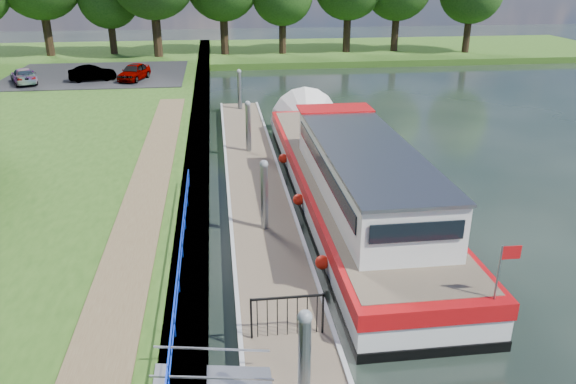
{
  "coord_description": "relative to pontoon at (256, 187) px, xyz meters",
  "views": [
    {
      "loc": [
        -1.49,
        -9.49,
        9.1
      ],
      "look_at": [
        0.93,
        9.33,
        1.4
      ],
      "focal_mm": 35.0,
      "sensor_mm": 36.0,
      "label": 1
    }
  ],
  "objects": [
    {
      "name": "mooring_piles",
      "position": [
        0.0,
        0.0,
        1.1
      ],
      "size": [
        0.3,
        27.3,
        3.55
      ],
      "color": "gray",
      "rests_on": "ground"
    },
    {
      "name": "blue_fence",
      "position": [
        -2.75,
        -10.0,
        1.13
      ],
      "size": [
        0.04,
        18.04,
        0.72
      ],
      "color": "#0C2DBF",
      "rests_on": "riverbank"
    },
    {
      "name": "pontoon",
      "position": [
        0.0,
        0.0,
        0.0
      ],
      "size": [
        2.5,
        30.0,
        0.56
      ],
      "color": "brown",
      "rests_on": "ground"
    },
    {
      "name": "far_bank",
      "position": [
        12.0,
        39.0,
        0.12
      ],
      "size": [
        60.0,
        18.0,
        0.6
      ],
      "primitive_type": "cube",
      "color": "#2A4F16",
      "rests_on": "ground"
    },
    {
      "name": "bank_edge",
      "position": [
        -2.55,
        2.0,
        0.2
      ],
      "size": [
        1.1,
        90.0,
        0.78
      ],
      "primitive_type": "cube",
      "color": "#473D2D",
      "rests_on": "ground"
    },
    {
      "name": "gate_panel",
      "position": [
        -0.0,
        -10.8,
        0.97
      ],
      "size": [
        1.85,
        0.05,
        1.15
      ],
      "color": "black",
      "rests_on": "ground"
    },
    {
      "name": "carpark",
      "position": [
        -11.0,
        25.0,
        0.62
      ],
      "size": [
        14.0,
        12.0,
        0.06
      ],
      "primitive_type": "cube",
      "color": "black",
      "rests_on": "riverbank"
    },
    {
      "name": "car_c",
      "position": [
        -15.69,
        21.69,
        1.22
      ],
      "size": [
        2.97,
        4.22,
        1.13
      ],
      "primitive_type": "imported",
      "rotation": [
        0.0,
        0.0,
        3.53
      ],
      "color": "#999999",
      "rests_on": "carpark"
    },
    {
      "name": "footpath",
      "position": [
        -4.4,
        -5.0,
        0.62
      ],
      "size": [
        1.6,
        40.0,
        0.05
      ],
      "primitive_type": "cube",
      "color": "brown",
      "rests_on": "riverbank"
    },
    {
      "name": "car_b",
      "position": [
        -10.83,
        22.16,
        1.23
      ],
      "size": [
        3.67,
        1.96,
        1.15
      ],
      "primitive_type": "imported",
      "rotation": [
        0.0,
        0.0,
        1.8
      ],
      "color": "#999999",
      "rests_on": "carpark"
    },
    {
      "name": "barge",
      "position": [
        3.6,
        -1.24,
        0.9
      ],
      "size": [
        4.36,
        21.15,
        4.78
      ],
      "color": "black",
      "rests_on": "ground"
    },
    {
      "name": "car_a",
      "position": [
        -7.7,
        22.06,
        1.28
      ],
      "size": [
        2.48,
        3.97,
        1.26
      ],
      "primitive_type": "imported",
      "rotation": [
        0.0,
        0.0,
        -0.29
      ],
      "color": "#999999",
      "rests_on": "carpark"
    },
    {
      "name": "gangway",
      "position": [
        -1.85,
        -12.5,
        0.44
      ],
      "size": [
        2.58,
        1.0,
        0.92
      ],
      "color": "#A5A8AD",
      "rests_on": "ground"
    }
  ]
}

